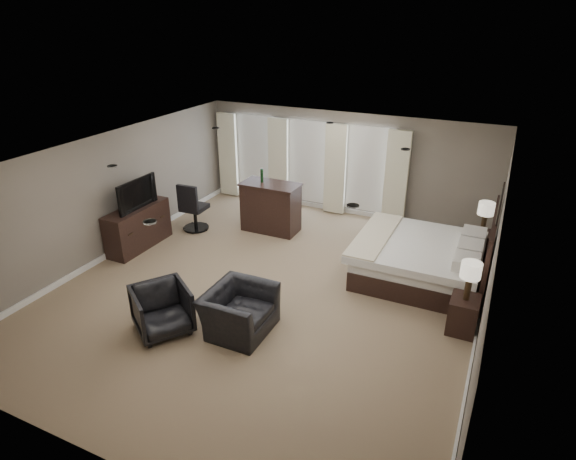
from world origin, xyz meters
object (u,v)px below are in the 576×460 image
at_px(nightstand_far, 480,244).
at_px(lamp_near, 469,281).
at_px(armchair_far, 162,308).
at_px(bar_stool_right, 279,218).
at_px(bar_counter, 271,207).
at_px(nightstand_near, 463,315).
at_px(armchair_near, 239,304).
at_px(bar_stool_left, 261,197).
at_px(bed, 428,243).
at_px(tv, 135,204).
at_px(dresser, 138,227).
at_px(desk_chair, 194,206).
at_px(lamp_far, 485,218).

distance_m(nightstand_far, lamp_near, 2.97).
relative_size(armchair_far, bar_stool_right, 1.19).
distance_m(nightstand_far, bar_counter, 4.72).
bearing_deg(nightstand_near, nightstand_far, 90.00).
relative_size(nightstand_near, armchair_near, 0.53).
xyz_separation_m(nightstand_far, bar_stool_left, (-5.48, 0.35, 0.08)).
distance_m(bed, tv, 6.16).
bearing_deg(bar_stool_left, nightstand_near, -30.68).
distance_m(nightstand_near, lamp_near, 0.63).
relative_size(dresser, desk_chair, 1.36).
height_order(armchair_near, bar_counter, bar_counter).
height_order(bed, armchair_far, bed).
xyz_separation_m(lamp_near, desk_chair, (-6.33, 1.50, -0.34)).
height_order(tv, bar_counter, bar_counter).
distance_m(tv, bar_stool_right, 3.26).
height_order(bar_stool_left, bar_stool_right, bar_stool_right).
xyz_separation_m(nightstand_near, armchair_near, (-3.33, -1.55, 0.19)).
bearing_deg(armchair_far, bar_stool_right, 34.97).
relative_size(nightstand_far, armchair_near, 0.50).
xyz_separation_m(nightstand_near, dresser, (-6.92, 0.19, 0.17)).
bearing_deg(bar_stool_left, bar_counter, -51.40).
height_order(dresser, armchair_near, armchair_near).
height_order(tv, bar_stool_left, tv).
xyz_separation_m(lamp_far, tv, (-6.92, -2.71, 0.11)).
bearing_deg(nightstand_far, dresser, -158.62).
bearing_deg(armchair_near, bar_counter, 19.51).
distance_m(nightstand_near, bar_stool_right, 4.95).
bearing_deg(bed, bar_stool_left, 158.57).
distance_m(nightstand_far, bar_stool_left, 5.49).
bearing_deg(bar_counter, tv, -138.05).
bearing_deg(armchair_far, nightstand_far, -6.51).
xyz_separation_m(lamp_near, bar_stool_right, (-4.43, 2.20, -0.56)).
relative_size(bed, lamp_far, 3.58).
bearing_deg(nightstand_far, bar_stool_left, 176.33).
bearing_deg(bar_counter, armchair_far, -87.24).
distance_m(nightstand_near, tv, 6.96).
distance_m(armchair_far, bar_stool_right, 4.29).
bearing_deg(bed, lamp_near, -58.46).
xyz_separation_m(tv, armchair_near, (3.59, -1.74, -0.52)).
height_order(nightstand_far, bar_stool_right, bar_stool_right).
bearing_deg(desk_chair, armchair_near, 132.26).
bearing_deg(armchair_far, bar_counter, 37.95).
distance_m(nightstand_near, dresser, 6.92).
relative_size(lamp_far, armchair_near, 0.59).
relative_size(nightstand_far, bar_stool_right, 0.77).
height_order(nightstand_far, lamp_far, lamp_far).
bearing_deg(bar_stool_right, lamp_far, 8.99).
bearing_deg(lamp_far, nightstand_far, 0.00).
bearing_deg(lamp_near, armchair_near, -155.09).
height_order(nightstand_near, bar_stool_left, bar_stool_left).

